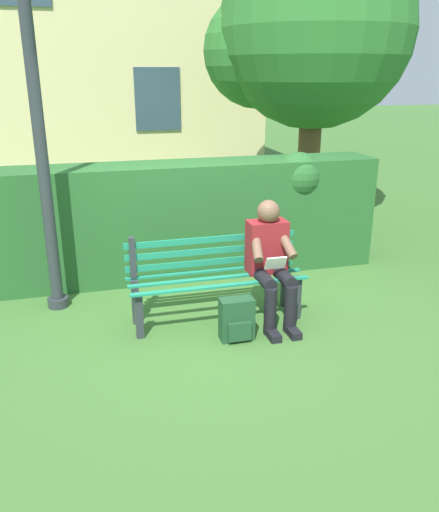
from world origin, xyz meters
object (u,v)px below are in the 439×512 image
park_bench (215,276)px  tree (306,34)px  lamp_post (33,77)px  person_seated (271,259)px  backpack (237,320)px

park_bench → tree: tree is taller
park_bench → lamp_post: 2.49m
person_seated → tree: tree is taller
park_bench → tree: bearing=-124.5°
park_bench → backpack: park_bench is taller
park_bench → person_seated: person_seated is taller
tree → lamp_post: (3.82, 2.66, -0.57)m
park_bench → backpack: bearing=99.4°
tree → backpack: tree is taller
person_seated → park_bench: bearing=-19.1°
park_bench → tree: size_ratio=0.39×
lamp_post → person_seated: bearing=157.3°
park_bench → backpack: (-0.08, 0.49, -0.26)m
park_bench → lamp_post: bearing=-23.9°
person_seated → lamp_post: size_ratio=0.33×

